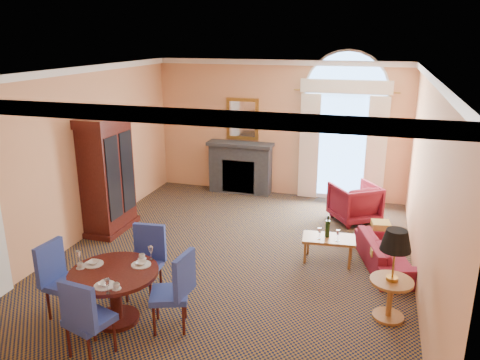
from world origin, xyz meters
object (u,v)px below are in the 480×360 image
(coffee_table, at_px, (329,239))
(side_table, at_px, (394,263))
(armoire, at_px, (107,177))
(sofa, at_px, (386,253))
(armchair, at_px, (355,202))
(dining_table, at_px, (115,285))

(coffee_table, height_order, side_table, side_table)
(coffee_table, bearing_deg, armoire, 171.94)
(sofa, xyz_separation_m, side_table, (0.05, -1.55, 0.59))
(armoire, height_order, side_table, armoire)
(coffee_table, bearing_deg, armchair, 75.57)
(dining_table, relative_size, armchair, 1.35)
(coffee_table, bearing_deg, side_table, -61.32)
(armoire, height_order, coffee_table, armoire)
(sofa, height_order, armchair, armchair)
(armchair, relative_size, side_table, 0.69)
(dining_table, distance_m, side_table, 3.74)
(armoire, xyz_separation_m, dining_table, (1.77, -2.76, -0.55))
(coffee_table, bearing_deg, sofa, -0.13)
(side_table, bearing_deg, coffee_table, 124.43)
(sofa, bearing_deg, coffee_table, 78.79)
(dining_table, xyz_separation_m, armchair, (2.86, 4.61, -0.15))
(side_table, bearing_deg, armchair, 101.13)
(armchair, relative_size, coffee_table, 0.95)
(dining_table, relative_size, coffee_table, 1.28)
(armchair, xyz_separation_m, side_table, (0.69, -3.48, 0.44))
(armoire, xyz_separation_m, coffee_table, (4.32, -0.17, -0.68))
(armoire, bearing_deg, coffee_table, -2.30)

